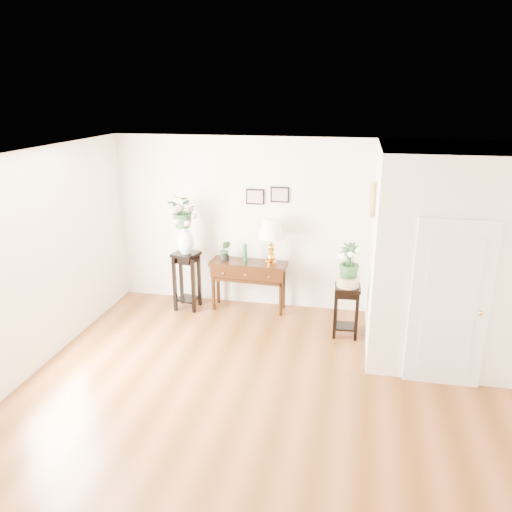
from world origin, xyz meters
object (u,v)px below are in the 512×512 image
(table_lamp, at_px, (271,243))
(console_table, at_px, (249,286))
(plant_stand_b, at_px, (346,311))
(plant_stand_a, at_px, (187,281))

(table_lamp, bearing_deg, console_table, 180.00)
(plant_stand_b, bearing_deg, console_table, 158.86)
(table_lamp, xyz_separation_m, plant_stand_b, (1.24, -0.62, -0.79))
(plant_stand_b, bearing_deg, plant_stand_a, 169.93)
(console_table, xyz_separation_m, table_lamp, (0.37, 0.00, 0.76))
(console_table, height_order, plant_stand_b, console_table)
(console_table, bearing_deg, plant_stand_b, -18.68)
(console_table, relative_size, plant_stand_b, 1.59)
(console_table, xyz_separation_m, plant_stand_b, (1.61, -0.62, -0.02))
(table_lamp, bearing_deg, plant_stand_a, -173.47)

